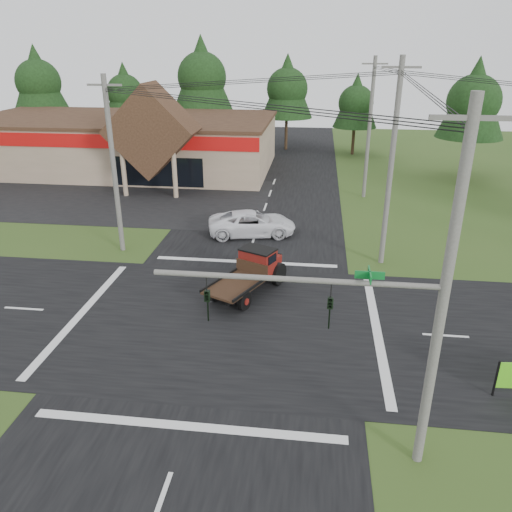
# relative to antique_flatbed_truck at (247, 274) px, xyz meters

# --- Properties ---
(ground) EXTENTS (120.00, 120.00, 0.00)m
(ground) POSITION_rel_antique_flatbed_truck_xyz_m (-0.65, -3.02, -1.10)
(ground) COLOR #324F1C
(ground) RESTS_ON ground
(road_ns) EXTENTS (12.00, 120.00, 0.02)m
(road_ns) POSITION_rel_antique_flatbed_truck_xyz_m (-0.65, -3.02, -1.09)
(road_ns) COLOR black
(road_ns) RESTS_ON ground
(road_ew) EXTENTS (120.00, 12.00, 0.02)m
(road_ew) POSITION_rel_antique_flatbed_truck_xyz_m (-0.65, -3.02, -1.08)
(road_ew) COLOR black
(road_ew) RESTS_ON ground
(parking_apron) EXTENTS (28.00, 14.00, 0.02)m
(parking_apron) POSITION_rel_antique_flatbed_truck_xyz_m (-14.65, 15.98, -1.08)
(parking_apron) COLOR black
(parking_apron) RESTS_ON ground
(cvs_building) EXTENTS (30.40, 18.20, 9.19)m
(cvs_building) POSITION_rel_antique_flatbed_truck_xyz_m (-16.35, 26.55, 1.68)
(cvs_building) COLOR gray
(cvs_building) RESTS_ON ground
(traffic_signal_mast) EXTENTS (8.12, 0.24, 7.00)m
(traffic_signal_mast) POSITION_rel_antique_flatbed_truck_xyz_m (5.17, -10.52, 3.33)
(traffic_signal_mast) COLOR #595651
(traffic_signal_mast) RESTS_ON ground
(utility_pole_nr) EXTENTS (2.00, 0.30, 11.00)m
(utility_pole_nr) POSITION_rel_antique_flatbed_truck_xyz_m (6.85, -10.52, 4.54)
(utility_pole_nr) COLOR #595651
(utility_pole_nr) RESTS_ON ground
(utility_pole_nw) EXTENTS (2.00, 0.30, 10.50)m
(utility_pole_nw) POSITION_rel_antique_flatbed_truck_xyz_m (-8.65, 4.98, 4.29)
(utility_pole_nw) COLOR #595651
(utility_pole_nw) RESTS_ON ground
(utility_pole_ne) EXTENTS (2.00, 0.30, 11.50)m
(utility_pole_ne) POSITION_rel_antique_flatbed_truck_xyz_m (7.35, 4.98, 4.79)
(utility_pole_ne) COLOR #595651
(utility_pole_ne) RESTS_ON ground
(utility_pole_n) EXTENTS (2.00, 0.30, 11.20)m
(utility_pole_n) POSITION_rel_antique_flatbed_truck_xyz_m (7.35, 18.98, 4.64)
(utility_pole_n) COLOR #595651
(utility_pole_n) RESTS_ON ground
(tree_row_a) EXTENTS (6.72, 6.72, 12.12)m
(tree_row_a) POSITION_rel_antique_flatbed_truck_xyz_m (-30.65, 36.98, 6.95)
(tree_row_a) COLOR #332316
(tree_row_a) RESTS_ON ground
(tree_row_b) EXTENTS (5.60, 5.60, 10.10)m
(tree_row_b) POSITION_rel_antique_flatbed_truck_xyz_m (-20.65, 38.98, 5.61)
(tree_row_b) COLOR #332316
(tree_row_b) RESTS_ON ground
(tree_row_c) EXTENTS (7.28, 7.28, 13.13)m
(tree_row_c) POSITION_rel_antique_flatbed_truck_xyz_m (-10.65, 37.98, 7.62)
(tree_row_c) COLOR #332316
(tree_row_c) RESTS_ON ground
(tree_row_d) EXTENTS (6.16, 6.16, 11.11)m
(tree_row_d) POSITION_rel_antique_flatbed_truck_xyz_m (-0.65, 38.98, 6.28)
(tree_row_d) COLOR #332316
(tree_row_d) RESTS_ON ground
(tree_row_e) EXTENTS (5.04, 5.04, 9.09)m
(tree_row_e) POSITION_rel_antique_flatbed_truck_xyz_m (7.35, 36.98, 4.94)
(tree_row_e) COLOR #332316
(tree_row_e) RESTS_ON ground
(tree_side_ne) EXTENTS (6.16, 6.16, 11.11)m
(tree_side_ne) POSITION_rel_antique_flatbed_truck_xyz_m (17.35, 26.98, 6.28)
(tree_side_ne) COLOR #332316
(tree_side_ne) RESTS_ON ground
(antique_flatbed_truck) EXTENTS (4.06, 5.59, 2.19)m
(antique_flatbed_truck) POSITION_rel_antique_flatbed_truck_xyz_m (0.00, 0.00, 0.00)
(antique_flatbed_truck) COLOR #5A140C
(antique_flatbed_truck) RESTS_ON ground
(white_pickup) EXTENTS (6.29, 3.84, 1.63)m
(white_pickup) POSITION_rel_antique_flatbed_truck_xyz_m (-0.88, 8.70, -0.28)
(white_pickup) COLOR white
(white_pickup) RESTS_ON ground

